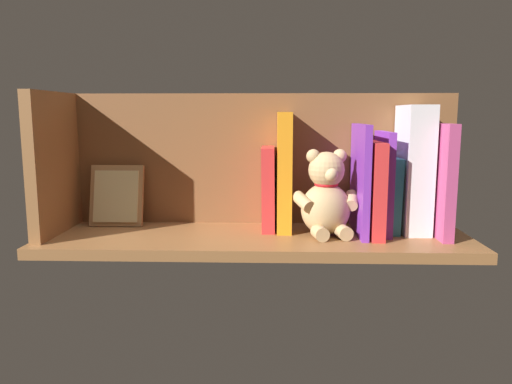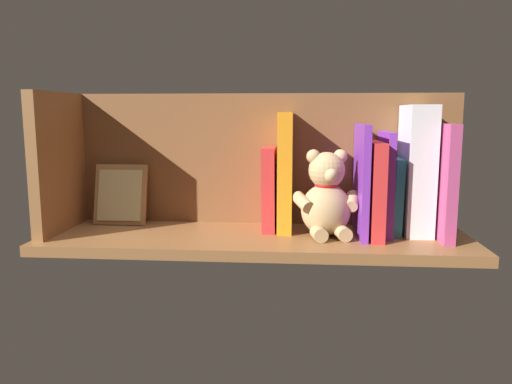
% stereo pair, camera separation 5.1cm
% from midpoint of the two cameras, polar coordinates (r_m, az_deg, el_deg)
% --- Properties ---
extents(ground_plane, '(0.90, 0.28, 0.02)m').
position_cam_midpoint_polar(ground_plane, '(1.07, 1.37, -5.41)').
color(ground_plane, brown).
extents(shelf_back_panel, '(0.90, 0.02, 0.30)m').
position_cam_midpoint_polar(shelf_back_panel, '(1.16, 1.74, 3.79)').
color(shelf_back_panel, brown).
rests_on(shelf_back_panel, ground_plane).
extents(shelf_side_divider, '(0.02, 0.22, 0.30)m').
position_cam_midpoint_polar(shelf_side_divider, '(1.15, -20.58, 3.19)').
color(shelf_side_divider, brown).
rests_on(shelf_side_divider, ground_plane).
extents(book_0, '(0.02, 0.18, 0.24)m').
position_cam_midpoint_polar(book_0, '(1.11, 21.66, 1.23)').
color(book_0, '#B23F72').
rests_on(book_0, ground_plane).
extents(dictionary_thick_white, '(0.06, 0.13, 0.27)m').
position_cam_midpoint_polar(dictionary_thick_white, '(1.12, 19.18, 2.39)').
color(dictionary_thick_white, silver).
rests_on(dictionary_thick_white, ground_plane).
extents(book_1, '(0.02, 0.12, 0.16)m').
position_cam_midpoint_polar(book_1, '(1.12, 16.83, -0.36)').
color(book_1, teal).
rests_on(book_1, ground_plane).
extents(book_2, '(0.02, 0.15, 0.22)m').
position_cam_midpoint_polar(book_2, '(1.10, 15.90, 0.98)').
color(book_2, purple).
rests_on(book_2, ground_plane).
extents(book_3, '(0.03, 0.18, 0.20)m').
position_cam_midpoint_polar(book_3, '(1.08, 14.65, 0.37)').
color(book_3, red).
rests_on(book_3, ground_plane).
extents(book_4, '(0.01, 0.17, 0.23)m').
position_cam_midpoint_polar(book_4, '(1.08, 13.30, 1.35)').
color(book_4, purple).
rests_on(book_4, ground_plane).
extents(teddy_bear, '(0.15, 0.13, 0.18)m').
position_cam_midpoint_polar(teddy_bear, '(1.05, 9.46, -0.69)').
color(teddy_bear, tan).
rests_on(teddy_bear, ground_plane).
extents(book_5, '(0.03, 0.12, 0.26)m').
position_cam_midpoint_polar(book_5, '(1.09, 4.72, 2.31)').
color(book_5, orange).
rests_on(book_5, ground_plane).
extents(book_6, '(0.03, 0.11, 0.18)m').
position_cam_midpoint_polar(book_6, '(1.10, 2.86, 0.39)').
color(book_6, red).
rests_on(book_6, ground_plane).
extents(picture_frame_leaning, '(0.12, 0.05, 0.14)m').
position_cam_midpoint_polar(picture_frame_leaning, '(1.19, -14.11, -0.31)').
color(picture_frame_leaning, '#A87A4C').
rests_on(picture_frame_leaning, ground_plane).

